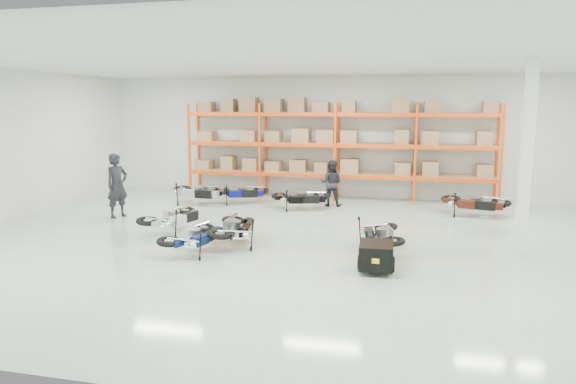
% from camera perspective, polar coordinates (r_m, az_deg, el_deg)
% --- Properties ---
extents(room, '(18.00, 18.00, 18.00)m').
position_cam_1_polar(room, '(12.52, 1.43, 4.22)').
color(room, '#A7BAA7').
rests_on(room, ground).
extents(pallet_rack, '(11.28, 0.98, 3.62)m').
position_cam_1_polar(pallet_rack, '(18.86, 5.44, 6.01)').
color(pallet_rack, '#FF470D').
rests_on(pallet_rack, ground).
extents(structural_column, '(0.25, 0.25, 4.50)m').
position_cam_1_polar(structural_column, '(13.04, 24.95, 3.54)').
color(structural_column, white).
rests_on(structural_column, ground).
extents(moto_blue_centre, '(1.14, 1.81, 1.09)m').
position_cam_1_polar(moto_blue_centre, '(12.19, -10.32, -4.37)').
color(moto_blue_centre, '#071948').
rests_on(moto_blue_centre, ground).
extents(moto_silver_left, '(1.33, 1.97, 1.17)m').
position_cam_1_polar(moto_silver_left, '(14.20, -12.60, -2.30)').
color(moto_silver_left, silver).
rests_on(moto_silver_left, ground).
extents(moto_black_far_left, '(1.11, 1.89, 1.16)m').
position_cam_1_polar(moto_black_far_left, '(12.75, -5.83, -3.48)').
color(moto_black_far_left, black).
rests_on(moto_black_far_left, ground).
extents(moto_touring_right, '(1.06, 1.78, 1.08)m').
position_cam_1_polar(moto_touring_right, '(12.36, 10.26, -4.18)').
color(moto_touring_right, black).
rests_on(moto_touring_right, ground).
extents(trailer, '(0.76, 1.45, 0.60)m').
position_cam_1_polar(trailer, '(10.86, 9.78, -6.96)').
color(trailer, black).
rests_on(trailer, ground).
extents(moto_back_a, '(1.84, 1.25, 1.08)m').
position_cam_1_polar(moto_back_a, '(18.15, -5.26, 0.33)').
color(moto_back_a, '#0B0E68').
rests_on(moto_back_a, ground).
extents(moto_back_b, '(1.97, 1.13, 1.21)m').
position_cam_1_polar(moto_back_b, '(18.14, -9.99, 0.41)').
color(moto_back_b, '#A8ABB2').
rests_on(moto_back_b, ground).
extents(moto_back_c, '(1.82, 1.20, 1.09)m').
position_cam_1_polar(moto_back_c, '(17.00, 1.43, -0.26)').
color(moto_back_c, black).
rests_on(moto_back_c, ground).
extents(moto_back_d, '(1.97, 1.32, 1.17)m').
position_cam_1_polar(moto_back_d, '(16.97, 20.02, -0.73)').
color(moto_back_d, '#46160E').
rests_on(moto_back_d, ground).
extents(person_left, '(0.73, 0.85, 1.98)m').
position_cam_1_polar(person_left, '(16.63, -18.45, 0.68)').
color(person_left, black).
rests_on(person_left, ground).
extents(person_back, '(0.81, 0.65, 1.59)m').
position_cam_1_polar(person_back, '(17.63, 4.83, 0.99)').
color(person_back, black).
rests_on(person_back, ground).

